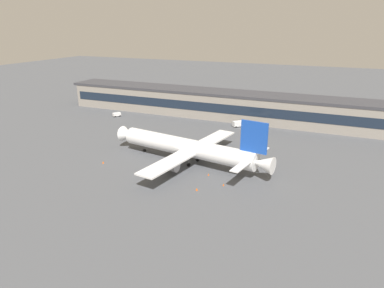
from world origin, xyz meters
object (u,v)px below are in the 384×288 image
Objects in this scene: fuel_truck at (254,129)px; traffic_cone_3 at (103,162)px; traffic_cone_0 at (223,185)px; traffic_cone_1 at (197,189)px; crew_van at (239,123)px; airliner at (189,148)px; baggage_tug at (117,114)px; traffic_cone_2 at (208,175)px.

fuel_truck reaches higher than traffic_cone_3.
traffic_cone_0 is (4.33, -51.49, -1.60)m from fuel_truck.
traffic_cone_3 is (-40.54, 0.17, 0.07)m from traffic_cone_0.
traffic_cone_3 is (-34.91, 5.78, -0.01)m from traffic_cone_1.
crew_van is 64.01m from traffic_cone_1.
traffic_cone_1 is (9.70, -17.05, -4.75)m from airliner.
traffic_cone_0 is (12.50, -58.03, -1.18)m from crew_van.
crew_van is (-8.17, 6.53, -0.42)m from fuel_truck.
baggage_tug is 0.78× the size of crew_van.
airliner is at bearing -105.35° from fuel_truck.
traffic_cone_2 is (-6.24, 4.76, 0.01)m from traffic_cone_0.
baggage_tug is 60.09m from traffic_cone_3.
airliner reaches higher than crew_van.
traffic_cone_1 is 10.39m from traffic_cone_2.
traffic_cone_2 is at bearing -83.30° from crew_van.
airliner reaches higher than traffic_cone_0.
fuel_truck is (11.00, 40.06, -3.23)m from airliner.
traffic_cone_3 is (-25.21, -11.27, -4.76)m from airliner.
fuel_truck reaches higher than traffic_cone_1.
airliner reaches higher than baggage_tug.
baggage_tug is 7.12× the size of traffic_cone_2.
airliner is 78.39× the size of traffic_cone_1.
fuel_truck is 12.18× the size of traffic_cone_1.
traffic_cone_2 is (6.26, -53.27, -1.17)m from crew_van.
crew_van is 7.50× the size of traffic_cone_3.
traffic_cone_2 is (-1.91, -46.73, -1.59)m from fuel_truck.
traffic_cone_0 is at bearing -0.24° from traffic_cone_3.
baggage_tug is at bearing 120.86° from traffic_cone_3.
fuel_truck is 12.49× the size of traffic_cone_3.
airliner reaches higher than fuel_truck.
traffic_cone_3 is (-34.29, -4.59, 0.06)m from traffic_cone_2.
traffic_cone_0 is at bearing 44.89° from traffic_cone_1.
traffic_cone_2 is 34.60m from traffic_cone_3.
traffic_cone_0 is 0.80× the size of traffic_cone_3.
airliner is at bearing 119.64° from traffic_cone_1.
fuel_truck is 2.13× the size of baggage_tug.
baggage_tug is at bearing 179.78° from fuel_truck.
traffic_cone_3 is at bearing -59.14° from baggage_tug.
traffic_cone_1 is 1.02× the size of traffic_cone_3.
baggage_tug is (-67.03, 0.25, -0.80)m from fuel_truck.
crew_van reaches higher than baggage_tug.
crew_van reaches higher than traffic_cone_2.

